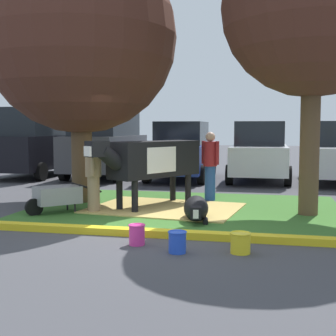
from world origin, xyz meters
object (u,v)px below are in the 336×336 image
Objects in this scene: cow_holstein at (152,160)px; calf_lying at (196,209)px; bucket_pink at (137,234)px; sedan_blue at (182,151)px; suv_black at (36,142)px; bucket_blue at (177,242)px; bucket_yellow at (240,242)px; person_visitor_near at (210,164)px; person_handler at (93,175)px; wheelbarrow at (56,196)px; shade_tree_right at (313,5)px; shade_tree_left at (80,37)px; suv_dark_grey at (106,143)px; hatchback_white at (259,152)px.

cow_holstein is 2.15× the size of calf_lying.
sedan_blue is (-1.01, 9.20, 0.82)m from bucket_pink.
cow_holstein is 0.62× the size of suv_black.
bucket_blue reaches higher than bucket_yellow.
sedan_blue reaches higher than person_visitor_near.
sedan_blue is at bearing 96.30° from bucket_pink.
person_visitor_near is at bearing 43.75° from person_handler.
calf_lying is 2.38m from bucket_blue.
cow_holstein reaches higher than bucket_blue.
sedan_blue is (5.54, 0.09, -0.29)m from suv_black.
sedan_blue is (0.64, 6.78, 0.17)m from person_handler.
bucket_pink is 0.77m from bucket_blue.
wheelbarrow is 0.29× the size of suv_black.
suv_black is (-7.26, 9.42, 1.10)m from bucket_blue.
person_visitor_near is (-2.23, 1.43, -3.33)m from shade_tree_right.
shade_tree_left is at bearing 151.68° from calf_lying.
sedan_blue reaches higher than cow_holstein.
suv_dark_grey reaches higher than calf_lying.
suv_black reaches higher than bucket_yellow.
person_handler is 0.89× the size of person_visitor_near.
sedan_blue is (-1.72, 9.52, 0.82)m from bucket_blue.
shade_tree_left reaches higher than calf_lying.
cow_holstein is 0.65× the size of hatchback_white.
bucket_pink is (1.66, -2.42, -0.65)m from person_handler.
shade_tree_right is 3.59× the size of person_visitor_near.
shade_tree_right reaches higher than suv_black.
calf_lying is at bearing 73.56° from bucket_pink.
bucket_yellow is at bearing -74.36° from sedan_blue.
bucket_pink is at bearing -55.58° from person_handler.
wheelbarrow is 7.33m from suv_dark_grey.
calf_lying is 2.15m from bucket_pink.
wheelbarrow reaches higher than bucket_yellow.
wheelbarrow is at bearing -59.08° from suv_black.
bucket_yellow is at bearing -57.28° from cow_holstein.
person_visitor_near is at bearing -32.62° from suv_black.
suv_black is at bearing 135.48° from calf_lying.
suv_dark_grey is (-2.20, 6.86, 0.45)m from person_handler.
cow_holstein is 1.87× the size of person_handler.
shade_tree_left reaches higher than person_handler.
bucket_yellow is 9.74m from sedan_blue.
sedan_blue is (-0.42, 5.93, -0.11)m from cow_holstein.
shade_tree_left reaches higher than bucket_yellow.
bucket_pink reaches higher than bucket_blue.
person_visitor_near is 1.27× the size of wheelbarrow.
sedan_blue is (-1.58, 4.65, 0.06)m from person_visitor_near.
bucket_yellow is at bearing -59.90° from suv_dark_grey.
shade_tree_right is 7.12m from hatchback_white.
shade_tree_left is 3.49m from person_handler.
person_visitor_near reaches higher than bucket_pink.
shade_tree_left is 7.29m from suv_black.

